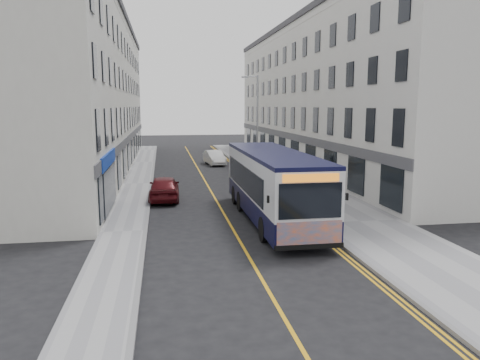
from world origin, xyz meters
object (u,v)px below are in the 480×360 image
object	(u,v)px
car_white	(214,158)
streetlamp	(256,122)
bicycle	(322,212)
city_bus	(273,183)
car_maroon	(164,188)
pedestrian_near	(279,169)
pedestrian_far	(302,168)

from	to	relation	value
car_white	streetlamp	bearing A→B (deg)	-82.12
streetlamp	bicycle	xyz separation A→B (m)	(0.23, -14.97, -3.82)
city_bus	car_maroon	world-z (taller)	city_bus
city_bus	bicycle	bearing A→B (deg)	-25.40
car_white	pedestrian_near	bearing A→B (deg)	-78.07
city_bus	bicycle	size ratio (longest dim) A/B	7.02
pedestrian_far	city_bus	bearing A→B (deg)	-119.69
city_bus	car_white	distance (m)	22.73
streetlamp	pedestrian_far	size ratio (longest dim) A/B	4.43
streetlamp	car_white	distance (m)	9.80
car_maroon	pedestrian_far	bearing A→B (deg)	-149.71
city_bus	pedestrian_near	xyz separation A→B (m)	(3.33, 11.93, -0.94)
streetlamp	pedestrian_near	bearing A→B (deg)	-55.52
city_bus	streetlamp	bearing A→B (deg)	82.00
streetlamp	bicycle	bearing A→B (deg)	-89.12
pedestrian_near	city_bus	bearing A→B (deg)	-88.56
bicycle	car_maroon	distance (m)	10.33
pedestrian_near	car_white	bearing A→B (deg)	126.21
city_bus	pedestrian_near	size ratio (longest dim) A/B	7.14
pedestrian_near	bicycle	bearing A→B (deg)	-78.00
streetlamp	pedestrian_near	distance (m)	4.20
pedestrian_far	car_white	xyz separation A→B (m)	(-5.45, 10.99, -0.33)
car_white	car_maroon	world-z (taller)	car_maroon
bicycle	pedestrian_near	world-z (taller)	pedestrian_near
streetlamp	pedestrian_far	world-z (taller)	streetlamp
pedestrian_near	pedestrian_far	size ratio (longest dim) A/B	0.92
bicycle	city_bus	bearing A→B (deg)	45.01
pedestrian_far	streetlamp	bearing A→B (deg)	137.80
pedestrian_near	pedestrian_far	xyz separation A→B (m)	(1.71, -0.23, 0.07)
pedestrian_far	car_maroon	distance (m)	11.79
streetlamp	car_white	bearing A→B (deg)	105.13
pedestrian_near	car_white	size ratio (longest dim) A/B	0.40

